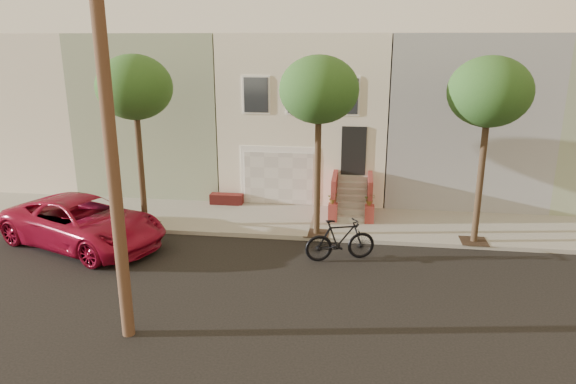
# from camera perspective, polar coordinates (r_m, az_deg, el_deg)

# --- Properties ---
(ground) EXTENTS (90.00, 90.00, 0.00)m
(ground) POSITION_cam_1_polar(r_m,az_deg,el_deg) (15.70, -1.80, -9.90)
(ground) COLOR black
(ground) RESTS_ON ground
(sidewalk) EXTENTS (40.00, 3.70, 0.15)m
(sidewalk) POSITION_cam_1_polar(r_m,az_deg,el_deg) (20.55, 0.68, -3.16)
(sidewalk) COLOR gray
(sidewalk) RESTS_ON ground
(house_row) EXTENTS (33.10, 11.70, 7.00)m
(house_row) POSITION_cam_1_polar(r_m,az_deg,el_deg) (25.39, 2.38, 8.89)
(house_row) COLOR silver
(house_row) RESTS_ON sidewalk
(tree_left) EXTENTS (2.70, 2.57, 6.30)m
(tree_left) POSITION_cam_1_polar(r_m,az_deg,el_deg) (19.52, -16.36, 10.76)
(tree_left) COLOR #2D2116
(tree_left) RESTS_ON sidewalk
(tree_mid) EXTENTS (2.70, 2.57, 6.30)m
(tree_mid) POSITION_cam_1_polar(r_m,az_deg,el_deg) (17.91, 3.38, 10.93)
(tree_mid) COLOR #2D2116
(tree_mid) RESTS_ON sidewalk
(tree_right) EXTENTS (2.70, 2.57, 6.30)m
(tree_right) POSITION_cam_1_polar(r_m,az_deg,el_deg) (18.32, 21.07, 10.01)
(tree_right) COLOR #2D2116
(tree_right) RESTS_ON sidewalk
(pickup_truck) EXTENTS (6.65, 4.77, 1.68)m
(pickup_truck) POSITION_cam_1_polar(r_m,az_deg,el_deg) (19.46, -21.36, -3.08)
(pickup_truck) COLOR maroon
(pickup_truck) RESTS_ON ground
(motorcycle) EXTENTS (2.41, 1.35, 1.39)m
(motorcycle) POSITION_cam_1_polar(r_m,az_deg,el_deg) (17.07, 5.71, -5.19)
(motorcycle) COLOR black
(motorcycle) RESTS_ON ground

